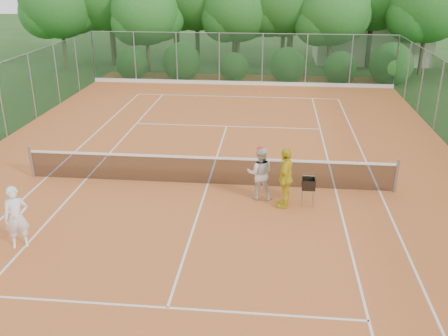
% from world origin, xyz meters
% --- Properties ---
extents(ground, '(120.00, 120.00, 0.00)m').
position_xyz_m(ground, '(0.00, 0.00, 0.00)').
color(ground, '#214318').
rests_on(ground, ground).
extents(clay_court, '(18.00, 36.00, 0.02)m').
position_xyz_m(clay_court, '(0.00, 0.00, 0.01)').
color(clay_court, '#C6672D').
rests_on(clay_court, ground).
extents(club_building, '(8.00, 5.00, 3.00)m').
position_xyz_m(club_building, '(9.00, 24.00, 1.50)').
color(club_building, beige).
rests_on(club_building, ground).
extents(tennis_net, '(11.97, 0.10, 1.10)m').
position_xyz_m(tennis_net, '(0.00, 0.00, 0.53)').
color(tennis_net, gray).
rests_on(tennis_net, clay_court).
extents(player_white, '(0.70, 0.60, 1.63)m').
position_xyz_m(player_white, '(-4.22, -4.33, 0.83)').
color(player_white, white).
rests_on(player_white, clay_court).
extents(player_center_grp, '(0.80, 0.62, 1.68)m').
position_xyz_m(player_center_grp, '(1.71, -0.88, 0.85)').
color(player_center_grp, beige).
rests_on(player_center_grp, clay_court).
extents(player_yellow, '(0.65, 1.14, 1.83)m').
position_xyz_m(player_yellow, '(2.47, -1.36, 0.93)').
color(player_yellow, gold).
rests_on(player_yellow, clay_court).
extents(ball_hopper, '(0.37, 0.37, 0.84)m').
position_xyz_m(ball_hopper, '(3.15, -1.21, 0.69)').
color(ball_hopper, gray).
rests_on(ball_hopper, clay_court).
extents(stray_ball_a, '(0.07, 0.07, 0.07)m').
position_xyz_m(stray_ball_a, '(1.27, 12.78, 0.05)').
color(stray_ball_a, '#CCDC33').
rests_on(stray_ball_a, clay_court).
extents(stray_ball_b, '(0.07, 0.07, 0.07)m').
position_xyz_m(stray_ball_b, '(-2.21, 11.52, 0.05)').
color(stray_ball_b, '#C2DF34').
rests_on(stray_ball_b, clay_court).
extents(stray_ball_c, '(0.07, 0.07, 0.07)m').
position_xyz_m(stray_ball_c, '(1.99, 10.60, 0.05)').
color(stray_ball_c, '#BFD030').
rests_on(stray_ball_c, clay_court).
extents(court_markings, '(11.03, 23.83, 0.01)m').
position_xyz_m(court_markings, '(0.00, 0.00, 0.02)').
color(court_markings, white).
rests_on(court_markings, clay_court).
extents(fence_back, '(18.07, 0.07, 3.00)m').
position_xyz_m(fence_back, '(0.00, 15.00, 1.52)').
color(fence_back, '#19381E').
rests_on(fence_back, clay_court).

